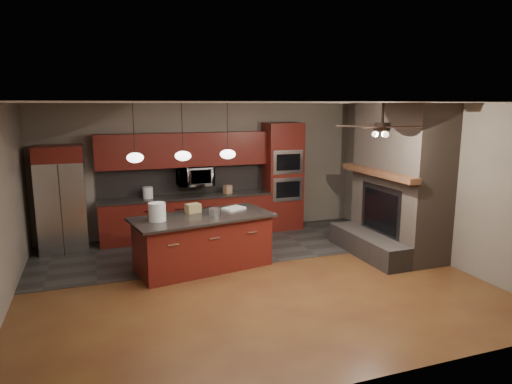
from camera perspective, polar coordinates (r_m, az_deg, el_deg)
name	(u,v)px	position (r m, az deg, el deg)	size (l,w,h in m)	color
ground	(250,279)	(7.49, -0.72, -10.85)	(7.00, 7.00, 0.00)	brown
ceiling	(250,103)	(6.96, -0.77, 11.10)	(7.00, 6.00, 0.02)	white
back_wall	(205,169)	(9.94, -6.41, 2.87)	(7.00, 0.02, 2.80)	slate
right_wall	(432,182)	(8.86, 21.19, 1.22)	(0.02, 6.00, 2.80)	slate
slate_tile_patch	(221,247)	(9.11, -4.45, -6.84)	(7.00, 2.40, 0.01)	#2E2B2A
fireplace_column	(397,185)	(8.89, 17.21, 0.83)	(1.30, 2.10, 2.80)	brown
back_cabinetry	(186,196)	(9.68, -8.73, -0.44)	(3.59, 0.64, 2.20)	#5D1113
oven_tower	(283,176)	(10.21, 3.34, 1.95)	(0.80, 0.63, 2.38)	#5D1113
microwave	(195,176)	(9.65, -7.64, 2.01)	(0.73, 0.41, 0.50)	silver
refrigerator	(62,199)	(9.38, -23.13, -0.82)	(0.86, 0.75, 2.02)	silver
kitchen_island	(203,242)	(7.90, -6.62, -6.19)	(2.51, 1.47, 0.92)	#5D1113
white_bucket	(157,212)	(7.53, -12.25, -2.44)	(0.28, 0.28, 0.30)	silver
paint_can	(214,211)	(7.81, -5.23, -2.44)	(0.18, 0.18, 0.12)	silver
paint_tray	(234,208)	(8.20, -2.82, -2.06)	(0.38, 0.26, 0.04)	white
cardboard_box	(193,208)	(8.02, -7.88, -2.02)	(0.24, 0.18, 0.16)	#977D4E
counter_bucket	(148,193)	(9.50, -13.37, -0.08)	(0.20, 0.20, 0.23)	white
counter_box	(228,189)	(9.77, -3.56, 0.33)	(0.16, 0.12, 0.18)	#AD7A59
pendant_left	(135,157)	(7.35, -14.88, 4.20)	(0.26, 0.26, 0.92)	black
pendant_center	(183,156)	(7.45, -9.11, 4.51)	(0.26, 0.26, 0.92)	black
pendant_right	(228,154)	(7.62, -3.55, 4.77)	(0.26, 0.26, 0.92)	black
ceiling_fan	(382,126)	(7.07, 15.50, 7.93)	(1.27, 1.33, 0.41)	black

